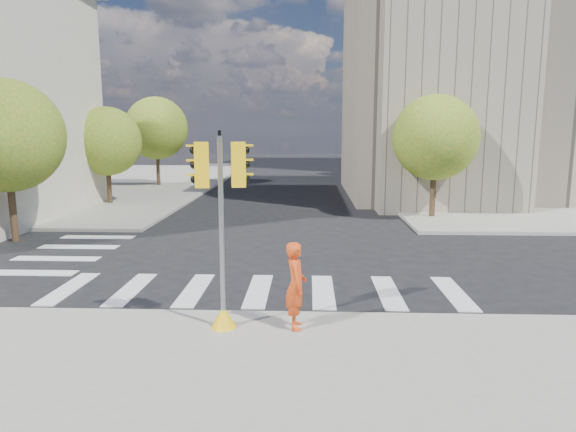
# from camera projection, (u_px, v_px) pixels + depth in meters

# --- Properties ---
(ground) EXTENTS (160.00, 160.00, 0.00)m
(ground) POSITION_uv_depth(u_px,v_px,m) (268.00, 271.00, 16.29)
(ground) COLOR black
(ground) RESTS_ON ground
(sidewalk_far_right) EXTENTS (28.00, 40.00, 0.15)m
(sidewalk_far_right) POSITION_uv_depth(u_px,v_px,m) (542.00, 185.00, 41.11)
(sidewalk_far_right) COLOR gray
(sidewalk_far_right) RESTS_ON ground
(sidewalk_far_left) EXTENTS (28.00, 40.00, 0.15)m
(sidewalk_far_left) POSITION_uv_depth(u_px,v_px,m) (53.00, 183.00, 42.68)
(sidewalk_far_left) COLOR gray
(sidewalk_far_left) RESTS_ON ground
(civic_building) EXTENTS (26.00, 16.00, 19.39)m
(civic_building) POSITION_uv_depth(u_px,v_px,m) (529.00, 86.00, 33.30)
(civic_building) COLOR gray
(civic_building) RESTS_ON ground
(office_tower) EXTENTS (20.00, 18.00, 30.00)m
(office_tower) POSITION_uv_depth(u_px,v_px,m) (505.00, 28.00, 54.30)
(office_tower) COLOR #9EA0A3
(office_tower) RESTS_ON ground
(tree_lw_near) EXTENTS (4.40, 4.40, 6.41)m
(tree_lw_near) POSITION_uv_depth(u_px,v_px,m) (6.00, 136.00, 19.94)
(tree_lw_near) COLOR #382616
(tree_lw_near) RESTS_ON ground
(tree_lw_mid) EXTENTS (4.00, 4.00, 5.77)m
(tree_lw_mid) POSITION_uv_depth(u_px,v_px,m) (107.00, 141.00, 29.87)
(tree_lw_mid) COLOR #382616
(tree_lw_mid) RESTS_ON ground
(tree_lw_far) EXTENTS (4.80, 4.80, 6.95)m
(tree_lw_far) POSITION_uv_depth(u_px,v_px,m) (156.00, 128.00, 39.59)
(tree_lw_far) COLOR #382616
(tree_lw_far) RESTS_ON ground
(tree_re_near) EXTENTS (4.20, 4.20, 6.16)m
(tree_re_near) POSITION_uv_depth(u_px,v_px,m) (435.00, 138.00, 25.17)
(tree_re_near) COLOR #382616
(tree_re_near) RESTS_ON ground
(tree_re_mid) EXTENTS (4.60, 4.60, 6.66)m
(tree_re_mid) POSITION_uv_depth(u_px,v_px,m) (395.00, 131.00, 36.94)
(tree_re_mid) COLOR #382616
(tree_re_mid) RESTS_ON ground
(tree_re_far) EXTENTS (4.00, 4.00, 5.88)m
(tree_re_far) POSITION_uv_depth(u_px,v_px,m) (374.00, 136.00, 48.85)
(tree_re_far) COLOR #382616
(tree_re_far) RESTS_ON ground
(lamp_near) EXTENTS (0.35, 0.18, 8.11)m
(lamp_near) POSITION_uv_depth(u_px,v_px,m) (428.00, 127.00, 29.00)
(lamp_near) COLOR black
(lamp_near) RESTS_ON sidewalk_far_right
(lamp_far) EXTENTS (0.35, 0.18, 8.11)m
(lamp_far) POSITION_uv_depth(u_px,v_px,m) (389.00, 128.00, 42.80)
(lamp_far) COLOR black
(lamp_far) RESTS_ON sidewalk_far_right
(traffic_signal) EXTENTS (1.08, 0.56, 4.28)m
(traffic_signal) POSITION_uv_depth(u_px,v_px,m) (222.00, 247.00, 11.00)
(traffic_signal) COLOR yellow
(traffic_signal) RESTS_ON sidewalk_near
(photographer) EXTENTS (0.52, 0.74, 1.93)m
(photographer) POSITION_uv_depth(u_px,v_px,m) (296.00, 285.00, 11.12)
(photographer) COLOR #DA4314
(photographer) RESTS_ON sidewalk_near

